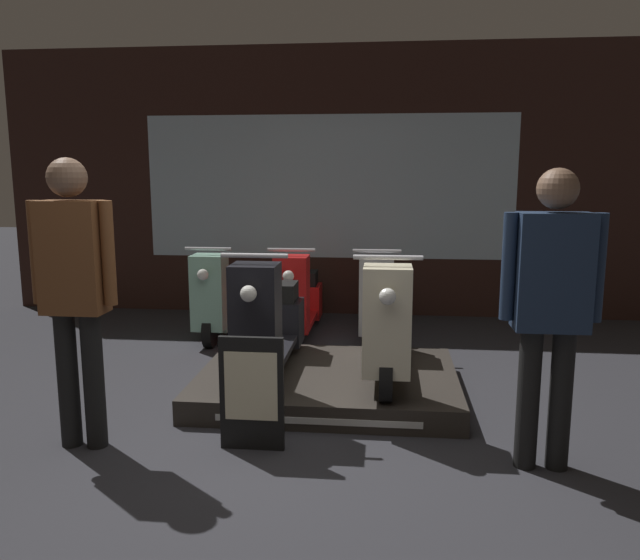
{
  "coord_description": "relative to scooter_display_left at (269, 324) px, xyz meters",
  "views": [
    {
      "loc": [
        0.69,
        -3.55,
        1.73
      ],
      "look_at": [
        0.1,
        2.02,
        0.76
      ],
      "focal_mm": 35.0,
      "sensor_mm": 36.0,
      "label": 1
    }
  ],
  "objects": [
    {
      "name": "shop_wall_back",
      "position": [
        0.19,
        2.93,
        1.03
      ],
      "size": [
        8.02,
        0.09,
        3.2
      ],
      "color": "#331E19",
      "rests_on": "ground_plane"
    },
    {
      "name": "scooter_backrow_1",
      "position": [
        -0.02,
        1.79,
        -0.18
      ],
      "size": [
        0.46,
        1.57,
        1.01
      ],
      "color": "black",
      "rests_on": "ground_plane"
    },
    {
      "name": "person_right_browsing",
      "position": [
        1.82,
        -1.04,
        0.46
      ],
      "size": [
        0.57,
        0.23,
        1.76
      ],
      "color": "black",
      "rests_on": "ground_plane"
    },
    {
      "name": "person_left_browsing",
      "position": [
        -1.01,
        -1.04,
        0.49
      ],
      "size": [
        0.54,
        0.24,
        1.82
      ],
      "color": "black",
      "rests_on": "ground_plane"
    },
    {
      "name": "price_sign_board",
      "position": [
        0.07,
        -0.98,
        -0.2
      ],
      "size": [
        0.41,
        0.04,
        0.73
      ],
      "color": "black",
      "rests_on": "ground_plane"
    },
    {
      "name": "ground_plane",
      "position": [
        0.19,
        -1.07,
        -0.57
      ],
      "size": [
        30.0,
        30.0,
        0.0
      ],
      "primitive_type": "plane",
      "color": "#2D2D33"
    },
    {
      "name": "display_platform",
      "position": [
        0.45,
        0.06,
        -0.48
      ],
      "size": [
        2.0,
        1.51,
        0.18
      ],
      "color": "#2D2823",
      "rests_on": "ground_plane"
    },
    {
      "name": "scooter_backrow_0",
      "position": [
        -0.84,
        1.79,
        -0.18
      ],
      "size": [
        0.46,
        1.57,
        1.01
      ],
      "color": "black",
      "rests_on": "ground_plane"
    },
    {
      "name": "scooter_backrow_2",
      "position": [
        0.8,
        1.79,
        -0.18
      ],
      "size": [
        0.46,
        1.57,
        1.01
      ],
      "color": "black",
      "rests_on": "ground_plane"
    },
    {
      "name": "scooter_display_right",
      "position": [
        0.9,
        0.0,
        0.0
      ],
      "size": [
        0.46,
        1.57,
        1.01
      ],
      "color": "black",
      "rests_on": "display_platform"
    },
    {
      "name": "scooter_display_left",
      "position": [
        0.0,
        0.0,
        0.0
      ],
      "size": [
        0.46,
        1.57,
        1.01
      ],
      "color": "black",
      "rests_on": "display_platform"
    }
  ]
}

